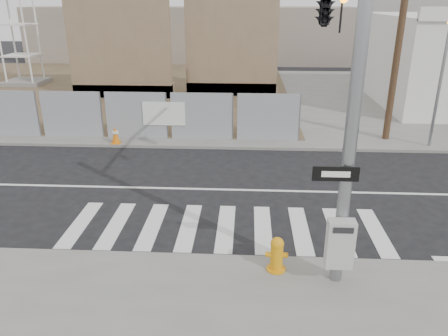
# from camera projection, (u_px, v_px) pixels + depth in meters

# --- Properties ---
(ground) EXTENTS (100.00, 100.00, 0.00)m
(ground) POSITION_uv_depth(u_px,v_px,m) (230.00, 190.00, 14.09)
(ground) COLOR black
(ground) RESTS_ON ground
(sidewalk_far) EXTENTS (50.00, 20.00, 0.12)m
(sidewalk_far) POSITION_uv_depth(u_px,v_px,m) (239.00, 97.00, 27.09)
(sidewalk_far) COLOR slate
(sidewalk_far) RESTS_ON ground
(signal_pole) EXTENTS (0.96, 5.87, 7.00)m
(signal_pole) POSITION_uv_depth(u_px,v_px,m) (332.00, 43.00, 10.32)
(signal_pole) COLOR gray
(signal_pole) RESTS_ON sidewalk_near
(far_signal_pole) EXTENTS (0.16, 0.20, 5.60)m
(far_signal_pole) POSITION_uv_depth(u_px,v_px,m) (444.00, 62.00, 16.69)
(far_signal_pole) COLOR gray
(far_signal_pole) RESTS_ON sidewalk_far
(chain_link_fence) EXTENTS (24.60, 0.04, 2.00)m
(chain_link_fence) POSITION_uv_depth(u_px,v_px,m) (4.00, 114.00, 18.84)
(chain_link_fence) COLOR gray
(chain_link_fence) RESTS_ON sidewalk_far
(concrete_wall_left) EXTENTS (6.00, 1.30, 8.00)m
(concrete_wall_left) POSITION_uv_depth(u_px,v_px,m) (120.00, 42.00, 25.38)
(concrete_wall_left) COLOR brown
(concrete_wall_left) RESTS_ON sidewalk_far
(concrete_wall_right) EXTENTS (5.50, 1.30, 8.00)m
(concrete_wall_right) POSITION_uv_depth(u_px,v_px,m) (232.00, 41.00, 25.98)
(concrete_wall_right) COLOR brown
(concrete_wall_right) RESTS_ON sidewalk_far
(utility_pole_right) EXTENTS (1.60, 0.28, 10.00)m
(utility_pole_right) POSITION_uv_depth(u_px,v_px,m) (403.00, 14.00, 16.98)
(utility_pole_right) COLOR #483321
(utility_pole_right) RESTS_ON sidewalk_far
(fire_hydrant) EXTENTS (0.53, 0.53, 0.81)m
(fire_hydrant) POSITION_uv_depth(u_px,v_px,m) (277.00, 254.00, 9.61)
(fire_hydrant) COLOR orange
(fire_hydrant) RESTS_ON sidewalk_near
(traffic_cone_c) EXTENTS (0.40, 0.40, 0.73)m
(traffic_cone_c) POSITION_uv_depth(u_px,v_px,m) (115.00, 135.00, 18.09)
(traffic_cone_c) COLOR orange
(traffic_cone_c) RESTS_ON sidewalk_far
(traffic_cone_d) EXTENTS (0.42, 0.42, 0.73)m
(traffic_cone_d) POSITION_uv_depth(u_px,v_px,m) (143.00, 129.00, 18.96)
(traffic_cone_d) COLOR #DE4C0B
(traffic_cone_d) RESTS_ON sidewalk_far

